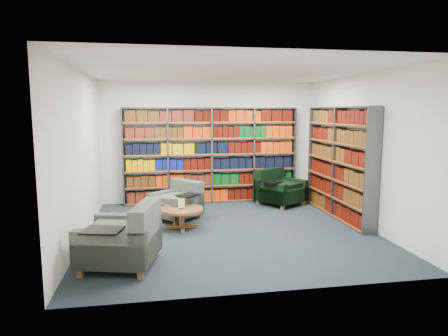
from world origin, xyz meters
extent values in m
cube|color=black|center=(0.00, 0.00, -0.01)|extent=(5.00, 5.00, 0.01)
cube|color=white|center=(0.00, 0.00, 2.80)|extent=(5.00, 5.00, 0.01)
cube|color=silver|center=(0.00, 2.50, 1.40)|extent=(5.00, 0.01, 2.80)
cube|color=silver|center=(0.00, -2.50, 1.40)|extent=(5.00, 0.01, 2.80)
cube|color=silver|center=(-2.50, 0.00, 1.40)|extent=(0.01, 5.00, 2.80)
cube|color=silver|center=(2.50, 0.00, 1.40)|extent=(0.01, 5.00, 2.80)
cube|color=#47494F|center=(0.00, 2.34, 1.10)|extent=(4.00, 0.28, 2.20)
cube|color=silver|center=(0.00, 2.47, 1.10)|extent=(4.00, 0.02, 2.20)
cube|color=#D84C0A|center=(0.00, 2.21, 1.10)|extent=(4.00, 0.01, 2.20)
cube|color=#571C0F|center=(0.00, 2.34, 0.18)|extent=(3.88, 0.21, 0.29)
cube|color=#43280C|center=(0.00, 2.34, 0.54)|extent=(3.88, 0.21, 0.29)
cube|color=#D89100|center=(0.00, 2.34, 0.91)|extent=(3.88, 0.21, 0.29)
cube|color=black|center=(0.00, 2.34, 1.28)|extent=(3.88, 0.21, 0.29)
cube|color=#571C0F|center=(0.00, 2.34, 1.64)|extent=(3.88, 0.21, 0.29)
cube|color=#43280C|center=(0.00, 2.34, 2.01)|extent=(3.88, 0.21, 0.29)
cube|color=#47494F|center=(2.34, 0.60, 1.10)|extent=(0.28, 2.50, 2.20)
cube|color=silver|center=(2.47, 0.60, 1.10)|extent=(0.02, 2.50, 2.20)
cube|color=#D84C0A|center=(2.21, 0.60, 1.10)|extent=(0.02, 2.50, 2.20)
cube|color=#43280C|center=(2.34, 0.60, 0.18)|extent=(0.21, 2.38, 0.29)
cube|color=#3E0A02|center=(2.34, 0.60, 0.54)|extent=(0.21, 2.38, 0.29)
cube|color=#3E0A02|center=(2.34, 0.60, 0.91)|extent=(0.21, 2.38, 0.29)
cube|color=#43280C|center=(2.34, 0.60, 1.28)|extent=(0.21, 2.38, 0.29)
cube|color=#3E0A02|center=(2.34, 0.60, 1.64)|extent=(0.21, 2.38, 0.29)
cube|color=#43280C|center=(2.34, 0.60, 2.01)|extent=(0.21, 2.38, 0.29)
cube|color=#092036|center=(-0.91, 0.97, 0.23)|extent=(1.14, 1.14, 0.29)
cube|color=#092036|center=(-0.67, 1.17, 0.41)|extent=(0.66, 0.73, 0.65)
cube|color=#092036|center=(-1.13, 1.23, 0.30)|extent=(0.70, 0.62, 0.43)
cube|color=#092036|center=(-0.69, 0.71, 0.30)|extent=(0.70, 0.62, 0.43)
cube|color=black|center=(-0.69, 0.65, 0.54)|extent=(0.50, 0.49, 0.02)
cube|color=brown|center=(-1.37, 1.01, 0.04)|extent=(0.09, 0.09, 0.09)
cube|color=brown|center=(-0.94, 0.50, 0.04)|extent=(0.09, 0.09, 0.09)
cube|color=brown|center=(-0.87, 1.44, 0.04)|extent=(0.09, 0.09, 0.09)
cube|color=brown|center=(-0.44, 0.93, 0.04)|extent=(0.09, 0.09, 0.09)
cube|color=black|center=(1.54, 1.79, 0.25)|extent=(1.21, 1.21, 0.31)
cube|color=black|center=(1.36, 2.08, 0.45)|extent=(0.85, 0.63, 0.70)
cube|color=black|center=(1.22, 1.60, 0.33)|extent=(0.58, 0.82, 0.47)
cube|color=black|center=(1.85, 1.99, 0.33)|extent=(0.58, 0.82, 0.47)
cube|color=black|center=(1.20, 1.53, 0.59)|extent=(0.51, 0.54, 0.02)
cube|color=brown|center=(1.42, 1.29, 0.05)|extent=(0.09, 0.09, 0.10)
cube|color=brown|center=(2.03, 1.67, 0.05)|extent=(0.09, 0.09, 0.10)
cube|color=brown|center=(1.04, 1.91, 0.05)|extent=(0.09, 0.09, 0.10)
cube|color=brown|center=(1.66, 2.29, 0.05)|extent=(0.09, 0.09, 0.10)
cube|color=#092036|center=(-1.80, -1.36, 0.28)|extent=(1.17, 1.17, 0.34)
cube|color=#092036|center=(-1.43, -1.45, 0.50)|extent=(0.44, 0.99, 0.78)
cube|color=#092036|center=(-1.70, -0.97, 0.37)|extent=(0.98, 0.38, 0.52)
cube|color=#092036|center=(-1.90, -1.76, 0.37)|extent=(0.98, 0.38, 0.52)
cube|color=black|center=(-1.96, -1.80, 0.65)|extent=(0.55, 0.47, 0.03)
cube|color=brown|center=(-2.09, -0.88, 0.05)|extent=(0.09, 0.09, 0.11)
cube|color=brown|center=(-2.28, -1.66, 0.05)|extent=(0.09, 0.09, 0.11)
cube|color=brown|center=(-1.32, -1.07, 0.05)|extent=(0.09, 0.09, 0.11)
cube|color=brown|center=(-1.51, -1.84, 0.05)|extent=(0.09, 0.09, 0.11)
cylinder|color=brown|center=(-0.84, 0.28, 0.35)|extent=(0.79, 0.79, 0.04)
cylinder|color=brown|center=(-0.84, 0.28, 0.18)|extent=(0.11, 0.11, 0.32)
cube|color=brown|center=(-0.84, 0.28, 0.04)|extent=(0.57, 0.07, 0.05)
cube|color=brown|center=(-0.84, 0.28, 0.04)|extent=(0.07, 0.57, 0.05)
cube|color=black|center=(-0.84, 0.28, 0.38)|extent=(0.09, 0.04, 0.01)
cube|color=white|center=(-0.84, 0.28, 0.47)|extent=(0.12, 0.01, 0.18)
cube|color=#145926|center=(-0.84, 0.29, 0.47)|extent=(0.14, 0.00, 0.19)
camera|label=1|loc=(-1.29, -6.81, 2.12)|focal=32.00mm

